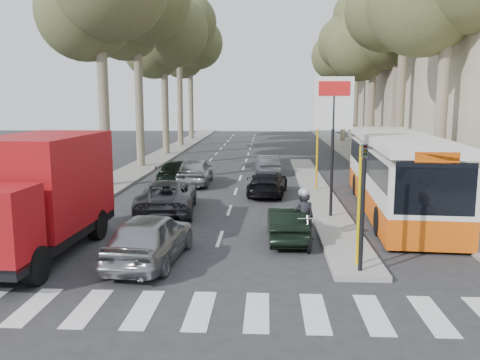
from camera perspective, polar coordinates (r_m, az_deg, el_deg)
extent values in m
plane|color=#28282B|center=(15.64, 0.37, -8.63)|extent=(120.00, 120.00, 0.00)
cube|color=gray|center=(40.92, 14.16, 2.26)|extent=(3.20, 70.00, 0.12)
cube|color=gray|center=(44.00, -8.39, 2.91)|extent=(2.40, 64.00, 0.12)
cube|color=gray|center=(26.42, 8.54, -1.18)|extent=(1.50, 26.00, 0.16)
cube|color=#B7A88E|center=(51.17, 20.32, 12.22)|extent=(11.00, 20.00, 16.00)
cylinder|color=yellow|center=(14.43, 13.21, -3.20)|extent=(0.10, 0.10, 3.50)
cylinder|color=yellow|center=(20.26, 10.26, 0.42)|extent=(0.10, 0.10, 3.50)
cylinder|color=yellow|center=(26.18, 8.63, 2.41)|extent=(0.10, 0.10, 3.50)
cylinder|color=black|center=(20.16, 10.32, 2.81)|extent=(0.12, 0.12, 5.20)
cube|color=white|center=(20.04, 10.49, 8.50)|extent=(1.50, 0.10, 2.00)
cube|color=red|center=(19.98, 10.56, 10.08)|extent=(1.20, 0.02, 0.55)
cylinder|color=black|center=(13.98, 13.54, -4.24)|extent=(0.12, 0.12, 3.20)
imported|color=black|center=(13.72, 13.78, 1.87)|extent=(0.16, 0.41, 1.00)
cylinder|color=#6B604C|center=(28.25, -15.03, 7.68)|extent=(0.56, 0.56, 8.40)
sphere|color=#464B2A|center=(29.48, -17.02, 17.60)|extent=(5.20, 5.20, 5.20)
cylinder|color=#6B604C|center=(35.96, -11.25, 8.51)|extent=(0.56, 0.56, 8.96)
sphere|color=#464B2A|center=(37.15, -12.84, 16.90)|extent=(5.20, 5.20, 5.20)
cylinder|color=#6B604C|center=(43.73, -8.39, 8.13)|extent=(0.56, 0.56, 8.12)
sphere|color=#464B2A|center=(44.72, -9.68, 14.44)|extent=(5.20, 5.20, 5.20)
sphere|color=#464B2A|center=(43.10, -7.58, 16.25)|extent=(5.80, 5.80, 5.80)
sphere|color=#464B2A|center=(45.24, -8.06, 17.38)|extent=(4.80, 4.80, 4.80)
cylinder|color=#6B604C|center=(51.61, -6.75, 9.08)|extent=(0.56, 0.56, 9.52)
sphere|color=#464B2A|center=(52.69, -7.87, 15.36)|extent=(5.20, 5.20, 5.20)
sphere|color=#464B2A|center=(51.17, -6.03, 17.12)|extent=(5.80, 5.80, 5.80)
sphere|color=#464B2A|center=(53.34, -6.50, 18.26)|extent=(4.80, 4.80, 4.80)
cylinder|color=#6B604C|center=(59.53, -5.53, 8.70)|extent=(0.56, 0.56, 8.68)
sphere|color=#464B2A|center=(60.47, -6.49, 13.69)|extent=(5.20, 5.20, 5.20)
sphere|color=#464B2A|center=(58.92, -4.85, 15.05)|extent=(5.80, 5.80, 5.80)
sphere|color=#464B2A|center=(61.02, -5.30, 16.01)|extent=(4.80, 4.80, 4.80)
cylinder|color=#6B604C|center=(26.23, 21.68, 7.26)|extent=(0.56, 0.56, 8.40)
sphere|color=#464B2A|center=(26.88, 19.80, 18.33)|extent=(5.20, 5.20, 5.20)
cylinder|color=#6B604C|center=(33.93, 17.58, 8.47)|extent=(0.56, 0.56, 9.24)
sphere|color=#464B2A|center=(34.71, 16.11, 17.85)|extent=(5.20, 5.20, 5.20)
cylinder|color=#6B604C|center=(41.70, 14.51, 7.70)|extent=(0.56, 0.56, 7.84)
sphere|color=#464B2A|center=(42.28, 13.25, 14.22)|extent=(5.20, 5.20, 5.20)
sphere|color=#464B2A|center=(41.40, 16.35, 15.77)|extent=(5.80, 5.80, 5.80)
sphere|color=#464B2A|center=(43.25, 14.87, 17.03)|extent=(4.80, 4.80, 4.80)
cylinder|color=#6B604C|center=(49.58, 12.82, 8.59)|extent=(0.56, 0.56, 8.96)
sphere|color=#464B2A|center=(50.27, 11.77, 14.85)|extent=(5.20, 5.20, 5.20)
sphere|color=#464B2A|center=(49.37, 14.34, 16.36)|extent=(5.80, 5.80, 5.80)
sphere|color=#464B2A|center=(51.27, 13.17, 17.57)|extent=(4.80, 4.80, 4.80)
cylinder|color=#6B604C|center=(57.49, 11.56, 8.40)|extent=(0.56, 0.56, 8.40)
sphere|color=#464B2A|center=(58.12, 10.64, 13.47)|extent=(5.20, 5.20, 5.20)
sphere|color=#464B2A|center=(57.13, 12.81, 14.69)|extent=(5.80, 5.80, 5.80)
sphere|color=#464B2A|center=(59.02, 11.84, 15.71)|extent=(4.80, 4.80, 4.80)
imported|color=gray|center=(15.18, -10.05, -6.37)|extent=(2.16, 4.55, 1.50)
imported|color=black|center=(17.36, 5.28, -4.85)|extent=(1.34, 3.59, 1.17)
imported|color=#484A50|center=(21.68, -8.17, -1.79)|extent=(2.75, 5.19, 1.39)
imported|color=black|center=(25.35, 3.13, -0.29)|extent=(2.20, 4.44, 1.24)
imported|color=#989C9F|center=(28.44, -5.08, 0.98)|extent=(1.84, 4.42, 1.50)
imported|color=#55585E|center=(32.44, 3.08, 1.75)|extent=(1.66, 3.75, 1.20)
imported|color=black|center=(29.04, -6.99, 0.92)|extent=(1.91, 4.52, 1.30)
cube|color=black|center=(16.70, -21.90, -5.91)|extent=(2.78, 6.94, 0.29)
cylinder|color=black|center=(14.28, -21.95, -8.91)|extent=(0.38, 1.04, 1.03)
cylinder|color=black|center=(19.01, -22.14, -4.49)|extent=(0.38, 1.04, 1.03)
cylinder|color=black|center=(18.08, -15.69, -4.83)|extent=(0.38, 1.04, 1.03)
cube|color=maroon|center=(17.18, -20.84, 0.00)|extent=(2.81, 4.89, 2.85)
cube|color=#DE540C|center=(22.65, 17.06, -1.88)|extent=(3.56, 12.66, 0.98)
cube|color=silver|center=(22.45, 17.22, 1.39)|extent=(3.56, 12.66, 1.63)
cube|color=black|center=(22.41, 17.26, 2.21)|extent=(3.54, 12.16, 0.92)
cube|color=silver|center=(22.32, 17.37, 4.43)|extent=(3.56, 12.66, 0.33)
cube|color=black|center=(16.41, 21.06, -0.97)|extent=(2.39, 0.22, 1.63)
cube|color=#DE540C|center=(16.28, 21.25, 2.34)|extent=(1.31, 0.15, 0.35)
cylinder|color=black|center=(18.61, 15.42, -4.50)|extent=(0.37, 1.06, 1.04)
cylinder|color=black|center=(19.14, 22.79, -4.52)|extent=(0.37, 1.06, 1.04)
cylinder|color=black|center=(26.15, 12.96, -0.51)|extent=(0.37, 1.06, 1.04)
cylinder|color=black|center=(26.53, 18.29, -0.61)|extent=(0.37, 1.06, 1.04)
cylinder|color=black|center=(16.06, 7.66, -6.99)|extent=(0.17, 0.68, 0.67)
cylinder|color=black|center=(17.55, 6.78, -5.57)|extent=(0.17, 0.68, 0.67)
cylinder|color=silver|center=(16.02, 7.64, -5.55)|extent=(0.10, 0.42, 0.84)
cube|color=black|center=(16.82, 7.18, -5.75)|extent=(0.30, 0.80, 0.31)
cube|color=black|center=(16.55, 7.32, -4.99)|extent=(0.36, 0.50, 0.23)
cube|color=black|center=(17.06, 7.02, -4.77)|extent=(0.35, 0.71, 0.13)
cylinder|color=silver|center=(16.00, 7.63, -4.33)|extent=(0.65, 0.10, 0.04)
imported|color=black|center=(16.70, 7.21, -4.22)|extent=(0.68, 0.48, 1.76)
imported|color=black|center=(17.12, 6.98, -4.08)|extent=(0.84, 0.52, 1.65)
sphere|color=#B2B2B7|center=(16.48, 7.30, -1.46)|extent=(0.29, 0.29, 0.29)
sphere|color=#B2B2B7|center=(16.92, 7.05, -1.40)|extent=(0.29, 0.29, 0.29)
imported|color=#3D334C|center=(20.25, 23.72, -2.23)|extent=(1.19, 1.09, 1.86)
imported|color=brown|center=(23.43, 19.89, -0.82)|extent=(1.15, 0.76, 1.64)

